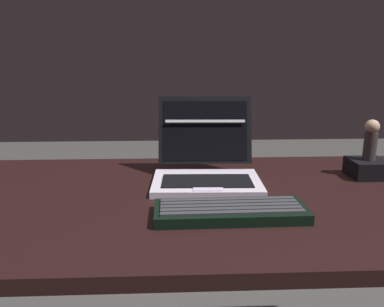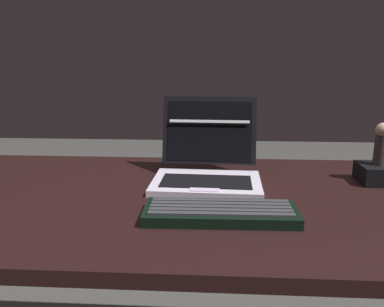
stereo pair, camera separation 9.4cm
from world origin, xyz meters
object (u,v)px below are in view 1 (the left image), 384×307
Objects in this scene: figurine_stand at (367,168)px; figurine at (371,139)px; laptop_front at (206,165)px; external_keyboard at (230,211)px.

figurine_stand is 0.08m from figurine.
figurine is (-0.00, 0.00, 0.08)m from figurine_stand.
figurine_stand is at bearing 2.95° from laptop_front.
figurine reaches higher than figurine_stand.
figurine reaches higher than external_keyboard.
figurine is at bearing 31.73° from external_keyboard.
laptop_front is 0.89× the size of external_keyboard.
figurine_stand is 0.88× the size of figurine.
figurine_stand is at bearing 0.00° from figurine.
external_keyboard is 0.48m from figurine_stand.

